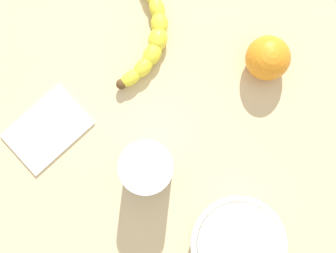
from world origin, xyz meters
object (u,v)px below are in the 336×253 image
object	(u,v)px
smoothie_glass	(147,168)
orange_fruit	(268,58)
banana	(151,38)
ceramic_bowl	(238,244)

from	to	relation	value
smoothie_glass	orange_fruit	xyz separation A→B (cm)	(27.39, -13.29, -2.05)
banana	orange_fruit	size ratio (longest dim) A/B	2.62
smoothie_glass	banana	bearing A→B (deg)	20.90
orange_fruit	smoothie_glass	bearing A→B (deg)	154.12
orange_fruit	banana	bearing A→B (deg)	99.77
banana	smoothie_glass	world-z (taller)	smoothie_glass
ceramic_bowl	orange_fruit	size ratio (longest dim) A/B	2.10
banana	smoothie_glass	bearing A→B (deg)	-168.04
smoothie_glass	orange_fruit	distance (cm)	30.51
banana	ceramic_bowl	size ratio (longest dim) A/B	1.25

